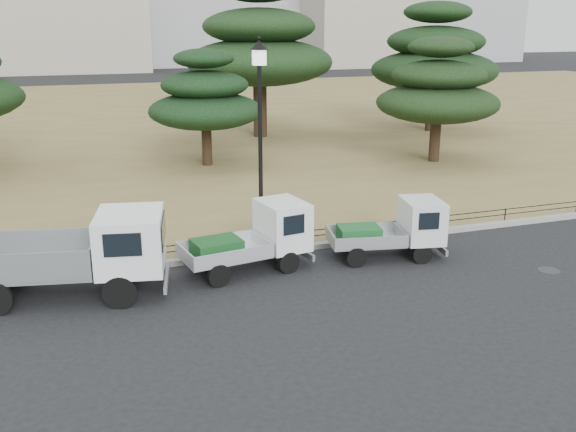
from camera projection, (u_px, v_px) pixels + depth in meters
name	position (u px, v px, depth m)	size (l,w,h in m)	color
ground	(313.00, 285.00, 16.67)	(220.00, 220.00, 0.00)	black
lawn	(153.00, 120.00, 44.33)	(120.00, 56.00, 0.15)	olive
curb	(281.00, 250.00, 19.00)	(120.00, 0.25, 0.16)	gray
truck_large	(78.00, 252.00, 15.69)	(5.08, 2.76, 2.10)	black
truck_kei_front	(255.00, 238.00, 17.47)	(3.63, 1.97, 1.83)	black
truck_kei_rear	(395.00, 229.00, 18.42)	(3.42, 1.92, 1.69)	black
street_lamp	(260.00, 111.00, 17.93)	(0.53, 0.53, 5.93)	black
pipe_fence	(280.00, 237.00, 19.03)	(38.00, 0.04, 0.40)	black
manhole	(549.00, 270.00, 17.62)	(0.60, 0.60, 0.01)	#2D2D30
pine_center_left	(205.00, 99.00, 29.10)	(5.21, 5.21, 5.29)	black
pine_center_right	(259.00, 46.00, 36.04)	(8.32, 8.32, 8.83)	black
pine_east_near	(438.00, 90.00, 29.87)	(5.74, 5.74, 5.80)	black
pine_east_far	(435.00, 57.00, 38.27)	(7.58, 7.58, 7.61)	black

